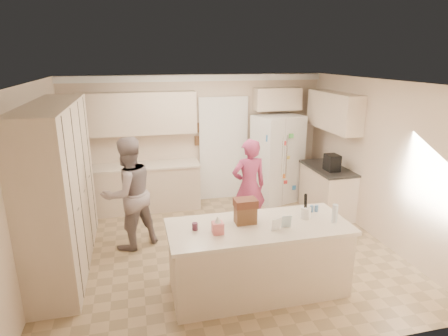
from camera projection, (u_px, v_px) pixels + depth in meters
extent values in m
cube|color=#9D845F|center=(223.00, 251.00, 5.91)|extent=(5.20, 4.60, 0.02)
cube|color=white|center=(223.00, 81.00, 5.16)|extent=(5.20, 4.60, 0.02)
cube|color=beige|center=(197.00, 139.00, 7.69)|extent=(5.20, 0.02, 2.60)
cube|color=beige|center=(282.00, 246.00, 3.39)|extent=(5.20, 0.02, 2.60)
cube|color=beige|center=(31.00, 186.00, 4.95)|extent=(0.02, 4.60, 2.60)
cube|color=beige|center=(378.00, 161.00, 6.12)|extent=(0.02, 4.60, 2.60)
cube|color=white|center=(196.00, 78.00, 7.28)|extent=(5.20, 0.08, 0.12)
cube|color=beige|center=(60.00, 188.00, 5.24)|extent=(0.60, 2.60, 2.35)
cube|color=beige|center=(143.00, 188.00, 7.39)|extent=(2.20, 0.60, 0.88)
cube|color=beige|center=(142.00, 166.00, 7.24)|extent=(2.24, 0.63, 0.04)
cube|color=beige|center=(138.00, 113.00, 7.08)|extent=(2.20, 0.35, 0.80)
cube|color=black|center=(223.00, 150.00, 7.85)|extent=(0.90, 0.06, 2.10)
cube|color=white|center=(224.00, 150.00, 7.82)|extent=(1.02, 0.03, 2.22)
cube|color=brown|center=(198.00, 128.00, 7.58)|extent=(0.15, 0.02, 0.20)
cube|color=brown|center=(198.00, 141.00, 7.66)|extent=(0.15, 0.02, 0.20)
cube|color=white|center=(277.00, 159.00, 7.75)|extent=(1.06, 0.93, 1.80)
cube|color=gray|center=(284.00, 163.00, 7.42)|extent=(0.02, 0.02, 1.78)
cube|color=black|center=(274.00, 152.00, 7.29)|extent=(0.22, 0.03, 0.35)
cylinder|color=silver|center=(282.00, 156.00, 7.36)|extent=(0.02, 0.02, 0.85)
cylinder|color=silver|center=(287.00, 156.00, 7.38)|extent=(0.02, 0.02, 0.85)
cube|color=beige|center=(277.00, 99.00, 7.65)|extent=(0.95, 0.35, 0.45)
cube|color=beige|center=(327.00, 191.00, 7.23)|extent=(0.60, 1.20, 0.88)
cube|color=#2D2B28|center=(328.00, 168.00, 7.10)|extent=(0.63, 1.24, 0.04)
cube|color=beige|center=(334.00, 111.00, 7.01)|extent=(0.35, 1.50, 0.70)
cube|color=black|center=(332.00, 163.00, 6.85)|extent=(0.22, 0.28, 0.30)
cube|color=beige|center=(258.00, 259.00, 4.80)|extent=(2.20, 0.90, 0.88)
cube|color=beige|center=(259.00, 227.00, 4.67)|extent=(2.28, 0.96, 0.05)
cylinder|color=white|center=(306.00, 213.00, 4.84)|extent=(0.13, 0.13, 0.15)
cube|color=#DE7073|center=(218.00, 228.00, 4.43)|extent=(0.13, 0.13, 0.14)
cone|color=white|center=(218.00, 219.00, 4.40)|extent=(0.08, 0.08, 0.08)
cube|color=brown|center=(245.00, 215.00, 4.69)|extent=(0.26, 0.18, 0.22)
cube|color=#592D1E|center=(246.00, 203.00, 4.65)|extent=(0.28, 0.20, 0.10)
cylinder|color=#59263F|center=(195.00, 226.00, 4.52)|extent=(0.07, 0.07, 0.09)
cube|color=white|center=(276.00, 225.00, 4.49)|extent=(0.12, 0.06, 0.16)
cube|color=silver|center=(286.00, 222.00, 4.57)|extent=(0.12, 0.05, 0.16)
cylinder|color=silver|center=(335.00, 214.00, 4.70)|extent=(0.07, 0.07, 0.24)
cylinder|color=#416793|center=(312.00, 209.00, 5.04)|extent=(0.05, 0.05, 0.09)
cylinder|color=#416793|center=(316.00, 208.00, 5.06)|extent=(0.05, 0.05, 0.09)
imported|color=gray|center=(129.00, 194.00, 5.81)|extent=(1.09, 1.02, 1.79)
imported|color=#A03D67|center=(249.00, 187.00, 6.33)|extent=(0.62, 0.43, 1.65)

